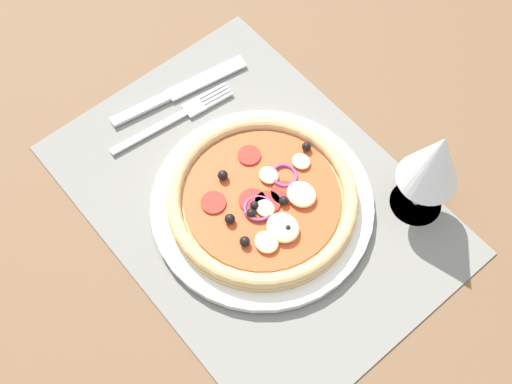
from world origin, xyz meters
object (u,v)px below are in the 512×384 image
knife (181,90)px  wine_glass (434,162)px  fork (179,116)px  plate (263,204)px  pizza (264,198)px

knife → wine_glass: wine_glass is taller
knife → wine_glass: (32.01, 12.02, 9.42)cm
fork → wine_glass: (28.90, 14.77, 9.46)cm
plate → wine_glass: (11.70, 14.71, 9.10)cm
knife → wine_glass: bearing=-60.6°
pizza → fork: (-17.29, -0.07, -2.02)cm
pizza → fork: pizza is taller
plate → fork: 17.20cm
pizza → knife: pizza is taller
pizza → wine_glass: bearing=51.7°
knife → pizza: bearing=-88.7°
fork → wine_glass: wine_glass is taller
plate → knife: (-20.31, 2.69, -0.32)cm
plate → pizza: 1.67cm
fork → knife: size_ratio=0.90×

